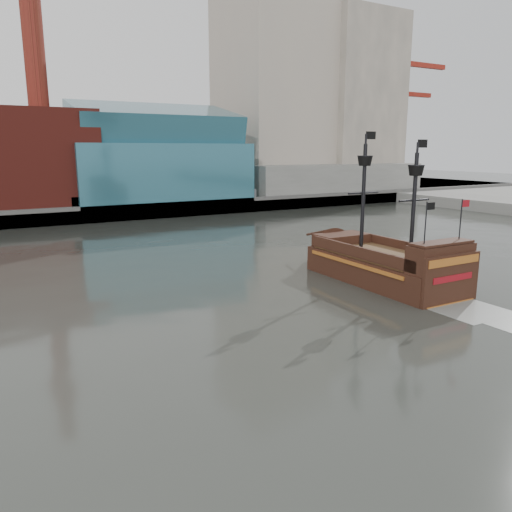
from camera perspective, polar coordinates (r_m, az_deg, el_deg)
ground at (r=27.15m, az=19.57°, el=-12.68°), size 400.00×400.00×0.00m
promenade_far at (r=109.83m, az=-19.77°, el=6.15°), size 220.00×60.00×2.00m
seawall at (r=81.08m, az=-15.98°, el=4.73°), size 220.00×1.00×2.60m
skyline at (r=104.04m, az=-16.98°, el=19.07°), size 149.00×45.00×62.00m
crane_a at (r=138.49m, az=15.72°, el=15.01°), size 22.50×4.00×32.25m
crane_b at (r=152.18m, az=15.51°, el=13.39°), size 19.10×4.00×26.25m
pirate_ship at (r=43.37m, az=14.51°, el=-1.41°), size 5.90×17.99×13.42m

